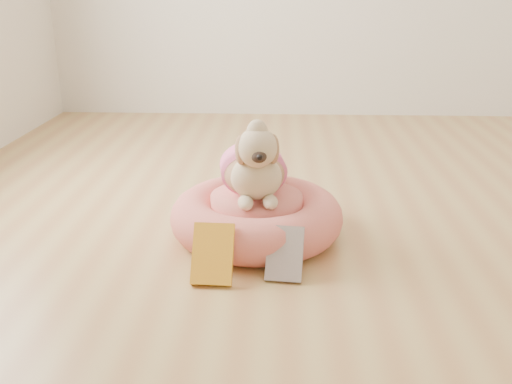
{
  "coord_description": "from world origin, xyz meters",
  "views": [
    {
      "loc": [
        -0.31,
        -2.04,
        0.93
      ],
      "look_at": [
        -0.4,
        -0.04,
        0.2
      ],
      "focal_mm": 40.0,
      "sensor_mm": 36.0,
      "label": 1
    }
  ],
  "objects_px": {
    "book_yellow": "(213,254)",
    "book_white": "(285,254)",
    "dog": "(254,154)",
    "pet_bed": "(257,216)"
  },
  "relations": [
    {
      "from": "dog",
      "to": "book_yellow",
      "type": "xyz_separation_m",
      "value": [
        -0.12,
        -0.36,
        -0.24
      ]
    },
    {
      "from": "dog",
      "to": "book_yellow",
      "type": "height_order",
      "value": "dog"
    },
    {
      "from": "book_white",
      "to": "dog",
      "type": "bearing_deg",
      "value": 116.11
    },
    {
      "from": "pet_bed",
      "to": "book_yellow",
      "type": "height_order",
      "value": "book_yellow"
    },
    {
      "from": "book_white",
      "to": "pet_bed",
      "type": "bearing_deg",
      "value": 114.92
    },
    {
      "from": "book_white",
      "to": "book_yellow",
      "type": "bearing_deg",
      "value": -166.35
    },
    {
      "from": "dog",
      "to": "book_white",
      "type": "bearing_deg",
      "value": -77.96
    },
    {
      "from": "dog",
      "to": "book_yellow",
      "type": "bearing_deg",
      "value": -116.52
    },
    {
      "from": "pet_bed",
      "to": "book_white",
      "type": "relative_size",
      "value": 3.56
    },
    {
      "from": "book_yellow",
      "to": "book_white",
      "type": "bearing_deg",
      "value": 9.61
    }
  ]
}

